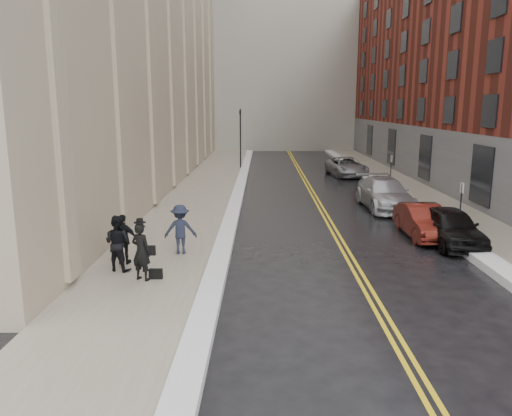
{
  "coord_description": "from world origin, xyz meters",
  "views": [
    {
      "loc": [
        -0.7,
        -13.29,
        5.46
      ],
      "look_at": [
        -0.94,
        5.5,
        1.6
      ],
      "focal_mm": 35.0,
      "sensor_mm": 36.0,
      "label": 1
    }
  ],
  "objects_px": {
    "car_maroon": "(423,221)",
    "pedestrian_b": "(180,229)",
    "car_silver_far": "(347,167)",
    "car_black": "(451,227)",
    "car_silver_near": "(385,194)",
    "pedestrian_main": "(141,252)",
    "pedestrian_a": "(118,243)",
    "pedestrian_c": "(124,239)"
  },
  "relations": [
    {
      "from": "pedestrian_main",
      "to": "car_black",
      "type": "bearing_deg",
      "value": -133.11
    },
    {
      "from": "pedestrian_main",
      "to": "pedestrian_a",
      "type": "bearing_deg",
      "value": -18.48
    },
    {
      "from": "pedestrian_a",
      "to": "car_maroon",
      "type": "bearing_deg",
      "value": -137.67
    },
    {
      "from": "car_silver_near",
      "to": "pedestrian_b",
      "type": "height_order",
      "value": "pedestrian_b"
    },
    {
      "from": "car_black",
      "to": "pedestrian_main",
      "type": "relative_size",
      "value": 2.4
    },
    {
      "from": "car_black",
      "to": "pedestrian_b",
      "type": "bearing_deg",
      "value": -170.03
    },
    {
      "from": "car_black",
      "to": "car_silver_far",
      "type": "bearing_deg",
      "value": 92.53
    },
    {
      "from": "car_black",
      "to": "car_maroon",
      "type": "bearing_deg",
      "value": 120.91
    },
    {
      "from": "pedestrian_b",
      "to": "car_maroon",
      "type": "bearing_deg",
      "value": -168.22
    },
    {
      "from": "pedestrian_a",
      "to": "pedestrian_main",
      "type": "bearing_deg",
      "value": 156.24
    },
    {
      "from": "pedestrian_a",
      "to": "pedestrian_c",
      "type": "relative_size",
      "value": 1.08
    },
    {
      "from": "car_black",
      "to": "car_silver_far",
      "type": "height_order",
      "value": "car_black"
    },
    {
      "from": "pedestrian_a",
      "to": "pedestrian_b",
      "type": "relative_size",
      "value": 1.02
    },
    {
      "from": "car_maroon",
      "to": "pedestrian_a",
      "type": "xyz_separation_m",
      "value": [
        -11.5,
        -4.95,
        0.39
      ]
    },
    {
      "from": "car_black",
      "to": "car_silver_near",
      "type": "relative_size",
      "value": 0.78
    },
    {
      "from": "car_black",
      "to": "pedestrian_c",
      "type": "bearing_deg",
      "value": -165.84
    },
    {
      "from": "pedestrian_c",
      "to": "pedestrian_b",
      "type": "bearing_deg",
      "value": -135.44
    },
    {
      "from": "pedestrian_a",
      "to": "car_silver_near",
      "type": "bearing_deg",
      "value": -116.94
    },
    {
      "from": "car_black",
      "to": "car_silver_near",
      "type": "bearing_deg",
      "value": 97.3
    },
    {
      "from": "car_maroon",
      "to": "pedestrian_b",
      "type": "height_order",
      "value": "pedestrian_b"
    },
    {
      "from": "pedestrian_main",
      "to": "pedestrian_a",
      "type": "relative_size",
      "value": 0.99
    },
    {
      "from": "car_maroon",
      "to": "car_silver_near",
      "type": "xyz_separation_m",
      "value": [
        -0.19,
        5.98,
        0.12
      ]
    },
    {
      "from": "pedestrian_b",
      "to": "pedestrian_a",
      "type": "bearing_deg",
      "value": 42.57
    },
    {
      "from": "pedestrian_b",
      "to": "pedestrian_c",
      "type": "bearing_deg",
      "value": 30.0
    },
    {
      "from": "car_maroon",
      "to": "pedestrian_c",
      "type": "bearing_deg",
      "value": -160.66
    },
    {
      "from": "car_silver_far",
      "to": "pedestrian_main",
      "type": "bearing_deg",
      "value": -119.93
    },
    {
      "from": "car_silver_near",
      "to": "pedestrian_c",
      "type": "bearing_deg",
      "value": -140.22
    },
    {
      "from": "car_silver_near",
      "to": "car_silver_far",
      "type": "height_order",
      "value": "car_silver_near"
    },
    {
      "from": "car_maroon",
      "to": "pedestrian_a",
      "type": "distance_m",
      "value": 12.53
    },
    {
      "from": "car_maroon",
      "to": "car_silver_near",
      "type": "relative_size",
      "value": 0.75
    },
    {
      "from": "car_silver_near",
      "to": "pedestrian_main",
      "type": "relative_size",
      "value": 3.07
    },
    {
      "from": "car_silver_far",
      "to": "pedestrian_b",
      "type": "relative_size",
      "value": 2.91
    },
    {
      "from": "car_silver_far",
      "to": "pedestrian_c",
      "type": "relative_size",
      "value": 3.07
    },
    {
      "from": "car_silver_near",
      "to": "pedestrian_c",
      "type": "distance_m",
      "value": 15.26
    },
    {
      "from": "car_silver_far",
      "to": "pedestrian_b",
      "type": "bearing_deg",
      "value": -120.94
    },
    {
      "from": "car_black",
      "to": "pedestrian_a",
      "type": "height_order",
      "value": "pedestrian_a"
    },
    {
      "from": "pedestrian_b",
      "to": "pedestrian_c",
      "type": "xyz_separation_m",
      "value": [
        -1.74,
        -1.24,
        -0.05
      ]
    },
    {
      "from": "pedestrian_a",
      "to": "pedestrian_b",
      "type": "xyz_separation_m",
      "value": [
        1.74,
        1.93,
        -0.02
      ]
    },
    {
      "from": "car_silver_near",
      "to": "pedestrian_a",
      "type": "bearing_deg",
      "value": -138.35
    },
    {
      "from": "car_silver_near",
      "to": "pedestrian_main",
      "type": "bearing_deg",
      "value": -133.42
    },
    {
      "from": "car_maroon",
      "to": "pedestrian_b",
      "type": "distance_m",
      "value": 10.22
    },
    {
      "from": "car_maroon",
      "to": "car_silver_far",
      "type": "distance_m",
      "value": 18.76
    }
  ]
}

